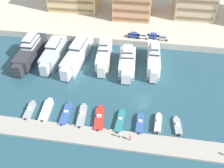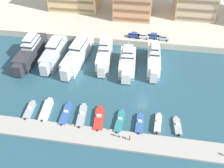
{
  "view_description": "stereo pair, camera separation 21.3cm",
  "coord_description": "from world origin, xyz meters",
  "px_view_note": "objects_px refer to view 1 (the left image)",
  "views": [
    {
      "loc": [
        -0.79,
        -49.32,
        47.13
      ],
      "look_at": [
        -8.88,
        2.27,
        2.5
      ],
      "focal_mm": 40.0,
      "sensor_mm": 36.0,
      "label": 1
    },
    {
      "loc": [
        -0.58,
        -49.29,
        47.13
      ],
      "look_at": [
        -8.88,
        2.27,
        2.5
      ],
      "focal_mm": 40.0,
      "sensor_mm": 36.0,
      "label": 2
    }
  ],
  "objects_px": {
    "car_blue_mid_left": "(153,36)",
    "motorboat_white_left": "(46,110)",
    "yacht_white_center": "(127,62)",
    "yacht_silver_left": "(54,53)",
    "motorboat_red_center": "(99,119)",
    "motorboat_teal_center_right": "(120,121)",
    "yacht_ivory_center_left": "(104,54)",
    "motorboat_cream_right": "(158,123)",
    "motorboat_grey_far_right": "(177,126)",
    "yacht_white_mid_left": "(78,54)",
    "yacht_white_center_right": "(154,59)",
    "pedestrian_mid_deck": "(120,134)",
    "motorboat_blue_mid_left": "(66,114)",
    "car_white_left": "(143,36)",
    "pedestrian_far_side": "(130,137)",
    "motorboat_grey_center_left": "(82,116)",
    "motorboat_grey_far_left": "(30,111)",
    "car_silver_center_left": "(163,37)",
    "yacht_charcoal_far_left": "(30,51)",
    "motorboat_blue_mid_right": "(140,124)",
    "car_blue_far_left": "(134,35)"
  },
  "relations": [
    {
      "from": "motorboat_teal_center_right",
      "to": "car_blue_mid_left",
      "type": "distance_m",
      "value": 39.12
    },
    {
      "from": "car_blue_mid_left",
      "to": "motorboat_white_left",
      "type": "bearing_deg",
      "value": -124.37
    },
    {
      "from": "motorboat_cream_right",
      "to": "motorboat_grey_far_right",
      "type": "relative_size",
      "value": 1.08
    },
    {
      "from": "motorboat_grey_far_left",
      "to": "pedestrian_far_side",
      "type": "bearing_deg",
      "value": -11.07
    },
    {
      "from": "motorboat_grey_far_right",
      "to": "pedestrian_mid_deck",
      "type": "xyz_separation_m",
      "value": [
        -13.35,
        -5.65,
        1.23
      ]
    },
    {
      "from": "yacht_charcoal_far_left",
      "to": "motorboat_white_left",
      "type": "bearing_deg",
      "value": -59.27
    },
    {
      "from": "yacht_silver_left",
      "to": "yacht_ivory_center_left",
      "type": "xyz_separation_m",
      "value": [
        16.34,
        1.38,
        0.23
      ]
    },
    {
      "from": "motorboat_red_center",
      "to": "yacht_charcoal_far_left",
      "type": "bearing_deg",
      "value": 139.68
    },
    {
      "from": "yacht_white_center_right",
      "to": "pedestrian_mid_deck",
      "type": "relative_size",
      "value": 10.11
    },
    {
      "from": "motorboat_red_center",
      "to": "car_white_left",
      "type": "relative_size",
      "value": 2.03
    },
    {
      "from": "yacht_charcoal_far_left",
      "to": "car_blue_mid_left",
      "type": "distance_m",
      "value": 41.97
    },
    {
      "from": "motorboat_red_center",
      "to": "pedestrian_far_side",
      "type": "relative_size",
      "value": 5.21
    },
    {
      "from": "car_blue_far_left",
      "to": "car_silver_center_left",
      "type": "height_order",
      "value": "same"
    },
    {
      "from": "yacht_white_center",
      "to": "motorboat_grey_far_left",
      "type": "distance_m",
      "value": 31.96
    },
    {
      "from": "yacht_white_center_right",
      "to": "motorboat_cream_right",
      "type": "xyz_separation_m",
      "value": [
        2.03,
        -24.3,
        -2.15
      ]
    },
    {
      "from": "motorboat_teal_center_right",
      "to": "pedestrian_far_side",
      "type": "xyz_separation_m",
      "value": [
        2.97,
        -5.18,
        1.04
      ]
    },
    {
      "from": "motorboat_red_center",
      "to": "motorboat_grey_far_left",
      "type": "bearing_deg",
      "value": -179.51
    },
    {
      "from": "yacht_white_center_right",
      "to": "car_white_left",
      "type": "xyz_separation_m",
      "value": [
        -4.09,
        12.87,
        0.57
      ]
    },
    {
      "from": "motorboat_white_left",
      "to": "pedestrian_mid_deck",
      "type": "bearing_deg",
      "value": -15.92
    },
    {
      "from": "car_blue_far_left",
      "to": "motorboat_grey_far_right",
      "type": "bearing_deg",
      "value": -69.15
    },
    {
      "from": "motorboat_grey_far_right",
      "to": "car_white_left",
      "type": "distance_m",
      "value": 38.73
    },
    {
      "from": "yacht_white_center_right",
      "to": "car_silver_center_left",
      "type": "bearing_deg",
      "value": 77.72
    },
    {
      "from": "motorboat_teal_center_right",
      "to": "car_white_left",
      "type": "xyz_separation_m",
      "value": [
        3.12,
        37.92,
        2.8
      ]
    },
    {
      "from": "car_silver_center_left",
      "to": "pedestrian_mid_deck",
      "type": "bearing_deg",
      "value": -102.49
    },
    {
      "from": "pedestrian_far_side",
      "to": "motorboat_white_left",
      "type": "bearing_deg",
      "value": 164.89
    },
    {
      "from": "yacht_white_center_right",
      "to": "motorboat_grey_far_left",
      "type": "height_order",
      "value": "yacht_white_center_right"
    },
    {
      "from": "yacht_white_center",
      "to": "yacht_ivory_center_left",
      "type": "bearing_deg",
      "value": 161.56
    },
    {
      "from": "yacht_white_center_right",
      "to": "motorboat_blue_mid_right",
      "type": "height_order",
      "value": "yacht_white_center_right"
    },
    {
      "from": "yacht_white_mid_left",
      "to": "motorboat_cream_right",
      "type": "height_order",
      "value": "yacht_white_mid_left"
    },
    {
      "from": "yacht_ivory_center_left",
      "to": "motorboat_grey_far_left",
      "type": "height_order",
      "value": "yacht_ivory_center_left"
    },
    {
      "from": "motorboat_red_center",
      "to": "pedestrian_mid_deck",
      "type": "distance_m",
      "value": 7.68
    },
    {
      "from": "motorboat_cream_right",
      "to": "yacht_white_mid_left",
      "type": "bearing_deg",
      "value": 137.97
    },
    {
      "from": "motorboat_blue_mid_left",
      "to": "motorboat_grey_center_left",
      "type": "xyz_separation_m",
      "value": [
        4.21,
        -0.07,
        0.11
      ]
    },
    {
      "from": "pedestrian_mid_deck",
      "to": "yacht_white_center",
      "type": "bearing_deg",
      "value": 92.68
    },
    {
      "from": "motorboat_red_center",
      "to": "motorboat_teal_center_right",
      "type": "height_order",
      "value": "motorboat_red_center"
    },
    {
      "from": "yacht_ivory_center_left",
      "to": "pedestrian_mid_deck",
      "type": "distance_m",
      "value": 31.25
    },
    {
      "from": "yacht_white_mid_left",
      "to": "motorboat_white_left",
      "type": "bearing_deg",
      "value": -95.06
    },
    {
      "from": "yacht_ivory_center_left",
      "to": "motorboat_blue_mid_left",
      "type": "relative_size",
      "value": 2.17
    },
    {
      "from": "yacht_silver_left",
      "to": "yacht_white_mid_left",
      "type": "relative_size",
      "value": 0.82
    },
    {
      "from": "car_white_left",
      "to": "motorboat_grey_center_left",
      "type": "bearing_deg",
      "value": -108.75
    },
    {
      "from": "yacht_white_mid_left",
      "to": "pedestrian_far_side",
      "type": "xyz_separation_m",
      "value": [
        20.02,
        -29.63,
        -1.0
      ]
    },
    {
      "from": "motorboat_red_center",
      "to": "car_blue_far_left",
      "type": "distance_m",
      "value": 38.28
    },
    {
      "from": "motorboat_white_left",
      "to": "pedestrian_far_side",
      "type": "xyz_separation_m",
      "value": [
        22.12,
        -5.97,
        0.98
      ]
    },
    {
      "from": "motorboat_blue_mid_left",
      "to": "car_white_left",
      "type": "xyz_separation_m",
      "value": [
        16.99,
        37.57,
        2.86
      ]
    },
    {
      "from": "yacht_silver_left",
      "to": "pedestrian_mid_deck",
      "type": "height_order",
      "value": "yacht_silver_left"
    },
    {
      "from": "motorboat_blue_mid_right",
      "to": "car_blue_mid_left",
      "type": "relative_size",
      "value": 1.62
    },
    {
      "from": "car_blue_mid_left",
      "to": "motorboat_teal_center_right",
      "type": "bearing_deg",
      "value": -99.75
    },
    {
      "from": "motorboat_grey_far_left",
      "to": "car_blue_mid_left",
      "type": "relative_size",
      "value": 1.58
    },
    {
      "from": "yacht_white_center",
      "to": "yacht_silver_left",
      "type": "bearing_deg",
      "value": 177.14
    },
    {
      "from": "yacht_ivory_center_left",
      "to": "motorboat_grey_far_right",
      "type": "height_order",
      "value": "yacht_ivory_center_left"
    }
  ]
}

